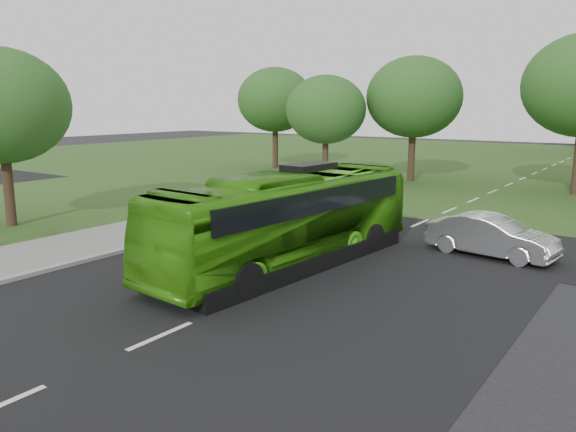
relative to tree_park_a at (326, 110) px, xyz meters
The scene contains 8 objects.
ground 27.07m from the tree_park_a, 64.72° to the right, with size 160.00×160.00×0.00m, color black.
street_surfaces 12.17m from the tree_park_a, ahead, with size 120.00×120.00×0.15m.
tree_park_a is the anchor object (origin of this frame).
tree_park_b 6.37m from the tree_park_a, 38.81° to the left, with size 6.78×6.78×8.89m.
tree_park_f 9.75m from the tree_park_a, 148.22° to the left, with size 6.49×6.49×8.67m.
tree_side_near 21.63m from the tree_park_a, 100.12° to the right, with size 5.99×5.99×7.96m.
bus 22.08m from the tree_park_a, 61.83° to the right, with size 2.69×11.48×3.20m, color #3B9112.
sedan 21.50m from the tree_park_a, 41.80° to the right, with size 1.60×4.59×1.51m, color silver.
Camera 1 is at (9.75, -10.53, 5.43)m, focal length 35.00 mm.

